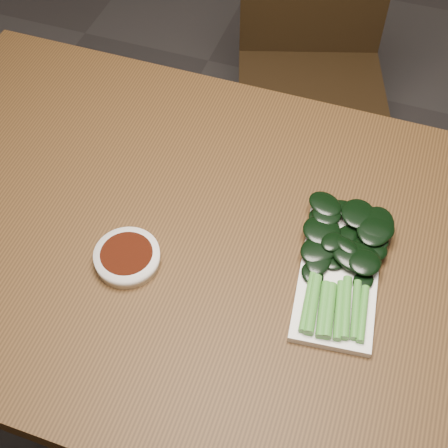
% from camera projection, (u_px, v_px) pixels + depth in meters
% --- Properties ---
extents(ground, '(6.00, 6.00, 0.00)m').
position_uv_depth(ground, '(234.00, 407.00, 1.66)').
color(ground, '#312E2E').
rests_on(ground, ground).
extents(table, '(1.40, 0.80, 0.75)m').
position_uv_depth(table, '(239.00, 269.00, 1.12)').
color(table, '#422A13').
rests_on(table, ground).
extents(chair_far, '(0.52, 0.52, 0.89)m').
position_uv_depth(chair_far, '(312.00, 63.00, 1.76)').
color(chair_far, black).
rests_on(chair_far, ground).
extents(sauce_bowl, '(0.11, 0.11, 0.03)m').
position_uv_depth(sauce_bowl, '(127.00, 257.00, 1.03)').
color(sauce_bowl, white).
rests_on(sauce_bowl, table).
extents(serving_plate, '(0.16, 0.28, 0.01)m').
position_uv_depth(serving_plate, '(338.00, 274.00, 1.02)').
color(serving_plate, white).
rests_on(serving_plate, table).
extents(gai_lan, '(0.18, 0.28, 0.02)m').
position_uv_depth(gai_lan, '(346.00, 253.00, 1.03)').
color(gai_lan, '#448E30').
rests_on(gai_lan, serving_plate).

